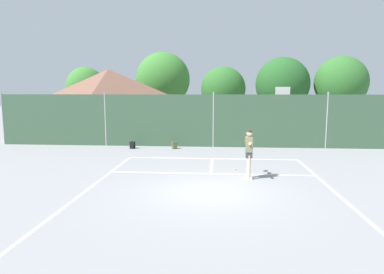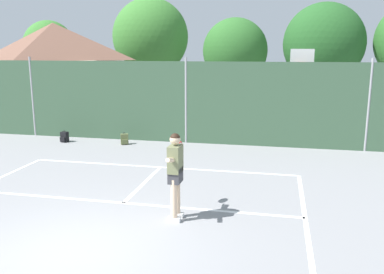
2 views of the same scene
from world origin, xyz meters
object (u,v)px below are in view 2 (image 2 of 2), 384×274
at_px(tennis_player, 175,169).
at_px(backpack_olive, 124,139).
at_px(tennis_ball, 173,194).
at_px(backpack_black, 64,137).
at_px(basketball_hoop, 301,81).

distance_m(tennis_player, backpack_olive, 7.37).
distance_m(tennis_ball, backpack_black, 7.45).
xyz_separation_m(basketball_hoop, backpack_black, (-8.91, -2.60, -2.12)).
xyz_separation_m(tennis_player, backpack_black, (-6.07, 6.23, -0.92)).
distance_m(basketball_hoop, backpack_olive, 7.25).
height_order(tennis_ball, backpack_olive, backpack_olive).
bearing_deg(basketball_hoop, tennis_player, -107.79).
xyz_separation_m(backpack_black, backpack_olive, (2.44, 0.11, 0.00)).
bearing_deg(basketball_hoop, backpack_olive, -158.99).
bearing_deg(backpack_olive, tennis_ball, -57.01).
relative_size(basketball_hoop, backpack_olive, 7.67).
bearing_deg(tennis_ball, backpack_black, 139.41).
xyz_separation_m(tennis_player, backpack_olive, (-3.64, 6.35, -0.92)).
xyz_separation_m(basketball_hoop, tennis_ball, (-3.26, -7.44, -2.28)).
xyz_separation_m(tennis_player, tennis_ball, (-0.42, 1.39, -1.08)).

